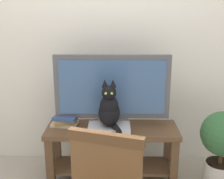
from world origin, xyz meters
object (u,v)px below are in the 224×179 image
at_px(tv_stand, 112,144).
at_px(potted_plant, 222,142).
at_px(media_box, 109,127).
at_px(tv, 112,89).
at_px(cat, 109,109).
at_px(book_stack, 65,121).

height_order(tv_stand, potted_plant, potted_plant).
bearing_deg(media_box, potted_plant, -0.84).
distance_m(tv_stand, tv, 0.52).
xyz_separation_m(cat, book_stack, (-0.41, 0.11, -0.16)).
height_order(media_box, cat, cat).
height_order(tv, cat, tv).
height_order(tv, book_stack, tv).
xyz_separation_m(tv_stand, book_stack, (-0.43, 0.04, 0.21)).
bearing_deg(tv_stand, cat, -108.52).
bearing_deg(tv, cat, -101.06).
xyz_separation_m(tv, potted_plant, (0.99, -0.12, -0.45)).
distance_m(tv_stand, potted_plant, 0.99).
bearing_deg(book_stack, cat, -15.64).
xyz_separation_m(cat, potted_plant, (1.01, 0.00, -0.31)).
bearing_deg(potted_plant, tv, 173.03).
xyz_separation_m(tv, cat, (-0.02, -0.12, -0.14)).
xyz_separation_m(tv_stand, tv, (0.00, 0.05, 0.51)).
bearing_deg(potted_plant, tv_stand, 175.97).
relative_size(tv, media_box, 2.78).
bearing_deg(potted_plant, media_box, 179.16).
bearing_deg(cat, media_box, 94.09).
xyz_separation_m(media_box, potted_plant, (1.01, -0.01, -0.13)).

